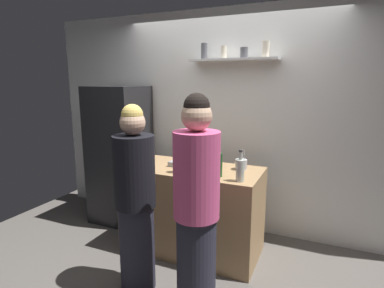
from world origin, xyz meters
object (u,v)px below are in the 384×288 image
(refrigerator, at_px, (120,155))
(water_bottle_plastic, at_px, (179,162))
(wine_bottle_green_glass, at_px, (219,164))
(person_blonde, at_px, (136,202))
(person_pink_top, at_px, (196,211))
(utensil_holder, at_px, (241,164))
(wine_bottle_pale_glass, at_px, (240,170))
(baking_pan, at_px, (187,163))

(refrigerator, xyz_separation_m, water_bottle_plastic, (1.11, -0.54, 0.16))
(wine_bottle_green_glass, xyz_separation_m, person_blonde, (-0.53, -0.60, -0.24))
(wine_bottle_green_glass, distance_m, person_pink_top, 0.71)
(utensil_holder, height_order, person_pink_top, person_pink_top)
(refrigerator, distance_m, person_blonde, 1.48)
(wine_bottle_pale_glass, bearing_deg, baking_pan, 156.16)
(utensil_holder, relative_size, person_pink_top, 0.12)
(person_pink_top, bearing_deg, wine_bottle_pale_glass, -144.93)
(water_bottle_plastic, height_order, person_pink_top, person_pink_top)
(water_bottle_plastic, relative_size, person_pink_top, 0.14)
(refrigerator, xyz_separation_m, baking_pan, (1.08, -0.28, 0.07))
(utensil_holder, height_order, person_blonde, person_blonde)
(refrigerator, xyz_separation_m, wine_bottle_pale_glass, (1.72, -0.57, 0.16))
(person_blonde, bearing_deg, utensil_holder, 117.43)
(wine_bottle_pale_glass, height_order, water_bottle_plastic, wine_bottle_pale_glass)
(baking_pan, height_order, wine_bottle_green_glass, wine_bottle_green_glass)
(wine_bottle_green_glass, bearing_deg, person_pink_top, -84.78)
(water_bottle_plastic, xyz_separation_m, person_pink_top, (0.45, -0.65, -0.17))
(wine_bottle_green_glass, bearing_deg, baking_pan, 152.11)
(utensil_holder, xyz_separation_m, wine_bottle_green_glass, (-0.13, -0.31, 0.07))
(wine_bottle_green_glass, bearing_deg, refrigerator, 161.29)
(baking_pan, relative_size, wine_bottle_green_glass, 1.09)
(refrigerator, xyz_separation_m, utensil_holder, (1.63, -0.20, 0.10))
(utensil_holder, bearing_deg, person_blonde, -125.74)
(wine_bottle_green_glass, relative_size, person_blonde, 0.19)
(person_pink_top, bearing_deg, refrigerator, -78.02)
(water_bottle_plastic, distance_m, person_blonde, 0.62)
(water_bottle_plastic, bearing_deg, utensil_holder, 33.78)
(baking_pan, bearing_deg, water_bottle_plastic, -82.12)
(person_blonde, xyz_separation_m, person_pink_top, (0.59, -0.08, 0.06))
(refrigerator, xyz_separation_m, person_blonde, (0.98, -1.11, -0.07))
(utensil_holder, distance_m, wine_bottle_pale_glass, 0.39)
(wine_bottle_pale_glass, distance_m, person_pink_top, 0.66)
(person_pink_top, bearing_deg, baking_pan, -102.44)
(refrigerator, height_order, water_bottle_plastic, refrigerator)
(wine_bottle_green_glass, height_order, water_bottle_plastic, wine_bottle_green_glass)
(baking_pan, relative_size, utensil_holder, 1.63)
(refrigerator, relative_size, person_pink_top, 1.01)
(refrigerator, distance_m, utensil_holder, 1.65)
(refrigerator, bearing_deg, baking_pan, -14.75)
(refrigerator, height_order, utensil_holder, refrigerator)
(baking_pan, height_order, water_bottle_plastic, water_bottle_plastic)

